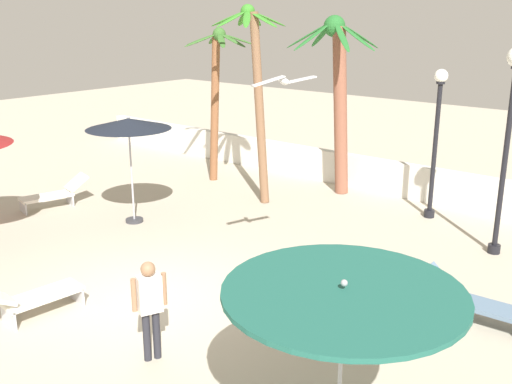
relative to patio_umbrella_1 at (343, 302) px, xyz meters
name	(u,v)px	position (x,y,z in m)	size (l,w,h in m)	color
ground_plane	(149,299)	(-5.11, 1.41, -2.17)	(56.00, 56.00, 0.00)	#B2A893
boundary_wall	(382,176)	(-5.11, 10.65, -1.66)	(25.20, 0.30, 1.02)	silver
patio_umbrella_1	(343,302)	(0.00, 0.00, 0.00)	(2.75, 2.75, 2.45)	#333338
patio_umbrella_2	(129,125)	(-8.81, 4.10, 0.39)	(2.14, 2.14, 2.80)	#333338
palm_tree_0	(338,85)	(-6.28, 9.84, 1.06)	(2.81, 2.78, 5.21)	brown
palm_tree_1	(256,80)	(-7.56, 7.60, 1.31)	(2.25, 2.22, 5.49)	brown
palm_tree_2	(217,84)	(-9.84, 8.43, 0.95)	(2.33, 2.30, 4.84)	brown
lamp_post_0	(510,118)	(-0.81, 7.97, 0.93)	(0.44, 0.44, 4.61)	black
lamp_post_1	(436,132)	(-3.01, 9.40, 0.14)	(0.34, 0.34, 3.92)	black
lounge_chair_0	(30,297)	(-6.18, -0.39, -1.77)	(0.72, 1.90, 0.83)	#B7B7BC
lounge_chair_1	(475,302)	(-0.01, 4.52, -1.78)	(1.91, 0.64, 0.84)	#B7B7BC
lounge_chair_2	(55,194)	(-11.49, 3.49, -1.78)	(0.98, 1.95, 0.83)	#B7B7BC
guest_0	(150,301)	(-3.48, 0.10, -1.17)	(0.36, 0.52, 1.66)	#26262D
seagull_0	(284,81)	(-3.25, 3.16, 1.96)	(0.70, 1.12, 0.17)	white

